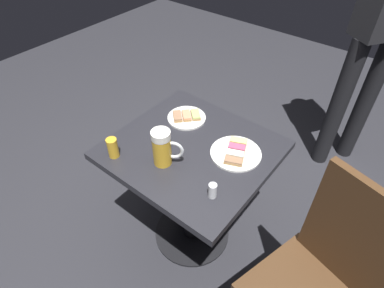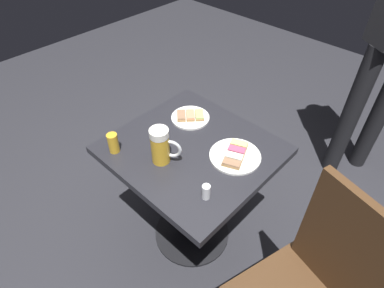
{
  "view_description": "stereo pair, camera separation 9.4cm",
  "coord_description": "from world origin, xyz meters",
  "px_view_note": "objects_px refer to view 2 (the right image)",
  "views": [
    {
      "loc": [
        -0.67,
        0.84,
        1.7
      ],
      "look_at": [
        0.0,
        0.0,
        0.73
      ],
      "focal_mm": 29.95,
      "sensor_mm": 36.0,
      "label": 1
    },
    {
      "loc": [
        -0.74,
        0.77,
        1.7
      ],
      "look_at": [
        0.0,
        0.0,
        0.73
      ],
      "focal_mm": 29.95,
      "sensor_mm": 36.0,
      "label": 2
    }
  ],
  "objects_px": {
    "salt_shaker": "(206,192)",
    "cafe_chair": "(311,288)",
    "beer_mug": "(161,146)",
    "beer_glass_small": "(113,143)",
    "plate_near": "(190,117)",
    "plate_far": "(235,155)"
  },
  "relations": [
    {
      "from": "salt_shaker",
      "to": "plate_near",
      "type": "bearing_deg",
      "value": -39.33
    },
    {
      "from": "plate_near",
      "to": "plate_far",
      "type": "bearing_deg",
      "value": 169.22
    },
    {
      "from": "beer_mug",
      "to": "salt_shaker",
      "type": "relative_size",
      "value": 2.59
    },
    {
      "from": "plate_far",
      "to": "salt_shaker",
      "type": "relative_size",
      "value": 3.46
    },
    {
      "from": "plate_near",
      "to": "plate_far",
      "type": "height_order",
      "value": "same"
    },
    {
      "from": "beer_glass_small",
      "to": "cafe_chair",
      "type": "relative_size",
      "value": 0.1
    },
    {
      "from": "salt_shaker",
      "to": "beer_glass_small",
      "type": "bearing_deg",
      "value": 10.39
    },
    {
      "from": "salt_shaker",
      "to": "cafe_chair",
      "type": "bearing_deg",
      "value": -174.68
    },
    {
      "from": "salt_shaker",
      "to": "beer_mug",
      "type": "bearing_deg",
      "value": -4.31
    },
    {
      "from": "plate_near",
      "to": "plate_far",
      "type": "relative_size",
      "value": 0.85
    },
    {
      "from": "beer_mug",
      "to": "beer_glass_small",
      "type": "bearing_deg",
      "value": 28.2
    },
    {
      "from": "salt_shaker",
      "to": "cafe_chair",
      "type": "height_order",
      "value": "cafe_chair"
    },
    {
      "from": "plate_far",
      "to": "beer_glass_small",
      "type": "bearing_deg",
      "value": 39.47
    },
    {
      "from": "beer_mug",
      "to": "salt_shaker",
      "type": "bearing_deg",
      "value": 175.69
    },
    {
      "from": "beer_glass_small",
      "to": "salt_shaker",
      "type": "relative_size",
      "value": 1.44
    },
    {
      "from": "plate_near",
      "to": "salt_shaker",
      "type": "relative_size",
      "value": 2.93
    },
    {
      "from": "plate_far",
      "to": "cafe_chair",
      "type": "bearing_deg",
      "value": 157.91
    },
    {
      "from": "plate_far",
      "to": "beer_glass_small",
      "type": "distance_m",
      "value": 0.54
    },
    {
      "from": "plate_far",
      "to": "beer_glass_small",
      "type": "xyz_separation_m",
      "value": [
        0.42,
        0.34,
        0.04
      ]
    },
    {
      "from": "cafe_chair",
      "to": "beer_mug",
      "type": "bearing_deg",
      "value": 17.54
    },
    {
      "from": "plate_far",
      "to": "cafe_chair",
      "type": "height_order",
      "value": "cafe_chair"
    },
    {
      "from": "plate_near",
      "to": "plate_far",
      "type": "xyz_separation_m",
      "value": [
        -0.33,
        0.06,
        -0.0
      ]
    }
  ]
}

